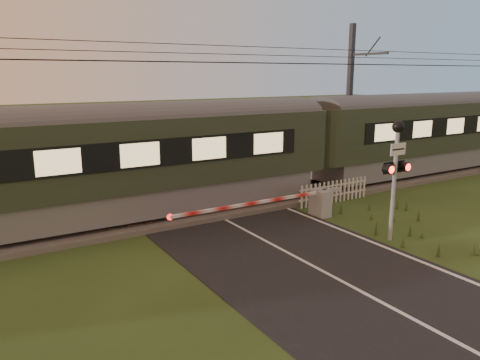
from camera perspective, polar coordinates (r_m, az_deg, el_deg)
ground at (r=12.98m, az=8.93°, el=-10.43°), size 160.00×160.00×0.00m
road at (r=12.82m, az=9.67°, el=-10.71°), size 6.00×140.00×0.03m
track_bed at (r=18.10m, az=-4.41°, el=-3.34°), size 140.00×3.40×0.39m
overhead_wires at (r=17.40m, az=-4.74°, el=14.87°), size 120.00×0.62×0.62m
train at (r=20.40m, az=8.41°, el=4.52°), size 41.00×2.83×3.82m
boom_gate at (r=17.08m, az=8.79°, el=-2.74°), size 6.87×0.75×1.00m
crossing_signal at (r=14.85m, az=18.47°, el=2.40°), size 0.95×0.37×3.74m
picket_fence at (r=19.22m, az=11.42°, el=-1.38°), size 3.55×0.08×0.91m
catenary_mast at (r=24.87m, az=13.29°, el=9.75°), size 0.24×2.47×7.53m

